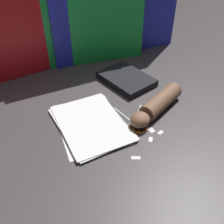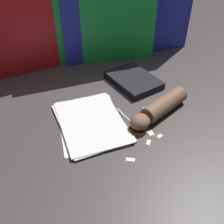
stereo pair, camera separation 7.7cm
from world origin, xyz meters
name	(u,v)px [view 1 (the left image)]	position (x,y,z in m)	size (l,w,h in m)	color
ground_plane	(109,116)	(0.00, 0.00, 0.00)	(6.00, 6.00, 0.00)	#3D3838
backdrop_panel_left	(2,20)	(-0.27, 0.45, 0.27)	(0.62, 0.09, 0.54)	red
backdrop_panel_center	(69,25)	(0.01, 0.45, 0.20)	(0.72, 0.14, 0.40)	green
backdrop_panel_right	(119,1)	(0.27, 0.45, 0.28)	(0.68, 0.02, 0.55)	#2833D1
paper_stack	(91,123)	(-0.08, -0.01, 0.01)	(0.25, 0.34, 0.01)	white
book_closed	(126,79)	(0.18, 0.19, 0.01)	(0.22, 0.27, 0.03)	black
scissors	(134,123)	(0.06, -0.08, 0.00)	(0.14, 0.18, 0.01)	silver
hand_forearm	(157,105)	(0.18, -0.06, 0.03)	(0.29, 0.18, 0.07)	brown
paper_scrap_near	(136,158)	(-0.01, -0.23, 0.00)	(0.03, 0.03, 0.00)	white
paper_scrap_mid	(151,139)	(0.07, -0.18, 0.00)	(0.03, 0.03, 0.00)	white
paper_scrap_far	(151,130)	(0.10, -0.13, 0.00)	(0.02, 0.03, 0.00)	white
paper_scrap_side	(161,132)	(0.13, -0.16, 0.00)	(0.03, 0.02, 0.00)	white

